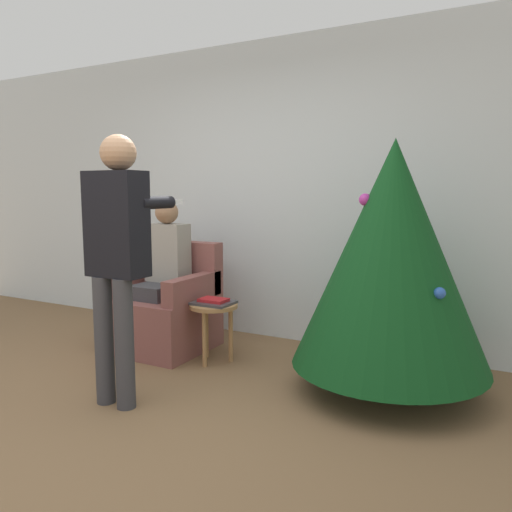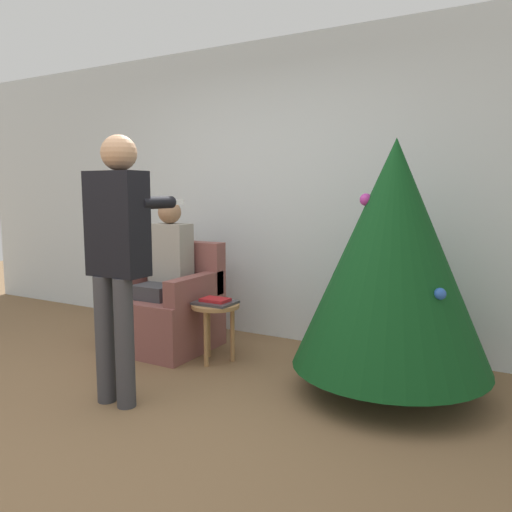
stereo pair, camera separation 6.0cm
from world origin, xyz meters
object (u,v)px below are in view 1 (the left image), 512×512
at_px(person_seated, 162,268).
at_px(armchair, 165,311).
at_px(side_stool, 214,314).
at_px(person_standing, 117,246).
at_px(christmas_tree, 392,255).

bearing_deg(person_seated, armchair, 90.00).
bearing_deg(side_stool, person_standing, -96.80).
distance_m(christmas_tree, person_standing, 1.78).
bearing_deg(christmas_tree, armchair, 177.99).
relative_size(christmas_tree, person_standing, 1.00).
relative_size(christmas_tree, side_stool, 3.60).
xyz_separation_m(christmas_tree, armchair, (-1.95, 0.07, -0.62)).
bearing_deg(christmas_tree, person_seated, 178.67).
xyz_separation_m(person_standing, side_stool, (0.11, 0.93, -0.63)).
distance_m(person_seated, person_standing, 1.16).
height_order(christmas_tree, person_standing, person_standing).
height_order(christmas_tree, side_stool, christmas_tree).
height_order(armchair, side_stool, armchair).
relative_size(armchair, person_seated, 0.71).
bearing_deg(person_standing, person_seated, 114.65).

